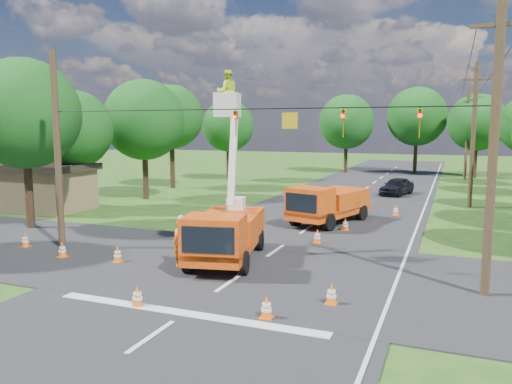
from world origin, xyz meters
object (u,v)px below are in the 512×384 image
at_px(tree_far_c, 477,122).
at_px(tree_left_b, 24,114).
at_px(ground_worker, 182,243).
at_px(traffic_cone_1, 267,307).
at_px(tree_left_d, 144,120).
at_px(bucket_truck, 226,222).
at_px(tree_far_b, 417,116).
at_px(traffic_cone_7, 396,210).
at_px(traffic_cone_0, 137,296).
at_px(pole_right_near, 494,143).
at_px(pole_left, 58,152).
at_px(pole_right_mid, 473,134).
at_px(tree_left_e, 171,117).
at_px(traffic_cone_2, 317,236).
at_px(traffic_cone_3, 345,224).
at_px(traffic_cone_6, 25,240).
at_px(distant_car, 397,186).
at_px(traffic_cone_5, 62,250).
at_px(pole_right_far, 467,131).
at_px(shed, 48,186).
at_px(second_truck, 328,204).
at_px(tree_left_f, 228,126).
at_px(traffic_cone_4, 118,254).
at_px(tree_left_c, 74,129).
at_px(traffic_cone_8, 331,294).

bearing_deg(tree_far_c, tree_left_b, -121.61).
bearing_deg(ground_worker, traffic_cone_1, -82.86).
relative_size(tree_left_b, tree_left_d, 1.01).
height_order(bucket_truck, tree_far_b, tree_far_b).
height_order(bucket_truck, traffic_cone_7, bucket_truck).
distance_m(traffic_cone_0, tree_far_b, 50.82).
bearing_deg(pole_right_near, pole_left, 180.00).
relative_size(traffic_cone_1, pole_right_mid, 0.07).
height_order(pole_right_near, tree_left_e, pole_right_near).
bearing_deg(traffic_cone_2, traffic_cone_3, 79.53).
distance_m(traffic_cone_6, tree_left_d, 17.02).
relative_size(tree_left_b, tree_left_e, 0.99).
bearing_deg(tree_left_e, traffic_cone_2, -42.69).
height_order(distant_car, traffic_cone_2, distant_car).
distance_m(traffic_cone_3, tree_left_b, 18.46).
relative_size(traffic_cone_5, pole_right_far, 0.07).
xyz_separation_m(traffic_cone_5, shed, (-9.77, 9.37, 1.26)).
relative_size(second_truck, tree_left_f, 0.78).
xyz_separation_m(traffic_cone_5, pole_right_far, (16.73, 41.37, 4.75)).
xyz_separation_m(traffic_cone_4, tree_left_c, (-10.98, 10.13, 5.08)).
bearing_deg(pole_right_mid, traffic_cone_3, -119.91).
bearing_deg(shed, tree_left_f, 81.72).
distance_m(bucket_truck, traffic_cone_0, 6.01).
bearing_deg(bucket_truck, traffic_cone_2, 46.67).
height_order(pole_right_far, tree_far_b, tree_far_b).
distance_m(traffic_cone_7, pole_right_near, 15.89).
relative_size(traffic_cone_4, traffic_cone_6, 1.00).
height_order(ground_worker, shed, shed).
height_order(traffic_cone_4, pole_right_near, pole_right_near).
bearing_deg(pole_right_near, pole_right_mid, 90.00).
distance_m(traffic_cone_2, traffic_cone_4, 9.38).
bearing_deg(tree_left_b, tree_left_f, 90.64).
distance_m(ground_worker, tree_left_f, 33.28).
relative_size(traffic_cone_7, traffic_cone_8, 1.00).
bearing_deg(shed, pole_right_near, -16.80).
xyz_separation_m(ground_worker, tree_left_d, (-12.28, 15.65, 5.14)).
relative_size(pole_right_far, tree_left_e, 1.06).
bearing_deg(tree_far_c, traffic_cone_3, -102.68).
xyz_separation_m(traffic_cone_8, tree_left_c, (-20.42, 11.73, 5.08)).
bearing_deg(tree_left_c, traffic_cone_2, -11.88).
bearing_deg(pole_right_near, traffic_cone_1, -142.93).
bearing_deg(traffic_cone_1, second_truck, 96.73).
bearing_deg(traffic_cone_2, traffic_cone_1, -83.95).
height_order(traffic_cone_7, pole_right_near, pole_right_near).
bearing_deg(traffic_cone_1, pole_right_mid, 76.10).
bearing_deg(traffic_cone_6, tree_far_c, 64.08).
xyz_separation_m(traffic_cone_3, pole_right_far, (6.49, 31.28, 4.75)).
xyz_separation_m(pole_right_far, tree_far_c, (1.00, 2.00, 0.96)).
relative_size(distant_car, pole_right_far, 0.43).
height_order(pole_right_mid, pole_left, pole_right_mid).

